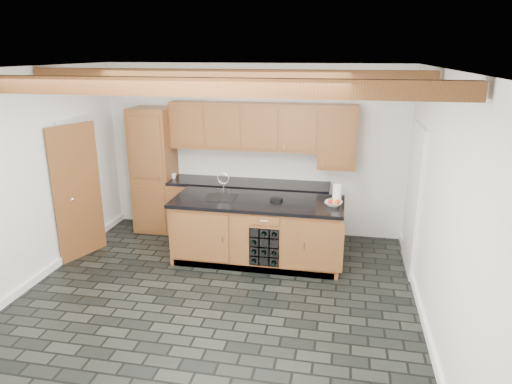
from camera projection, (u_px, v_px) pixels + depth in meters
The scene contains 10 objects.
ground at pixel (214, 302), 5.66m from camera, with size 5.00×5.00×0.00m, color black.
room_shell at pixel (216, 172), 5.72m from camera, with size 5.01×5.00×5.00m.
back_cabinetry at pixel (228, 177), 7.54m from camera, with size 3.65×0.62×2.20m.
island at pixel (258, 231), 6.67m from camera, with size 2.48×0.96×0.93m.
faucet at pixel (221, 195), 6.67m from camera, with size 0.45×0.40×0.34m.
kitchen_scale at pixel (277, 199), 6.51m from camera, with size 0.18×0.13×0.05m.
fruit_bowl at pixel (333, 204), 6.31m from camera, with size 0.24×0.24×0.06m, color white.
fruit_cluster at pixel (334, 201), 6.30m from camera, with size 0.16×0.17×0.07m.
paper_towel at pixel (337, 195), 6.33m from camera, with size 0.12×0.12×0.28m, color white.
mug at pixel (174, 176), 7.64m from camera, with size 0.09×0.09×0.08m, color white.
Camera 1 is at (1.48, -4.81, 2.98)m, focal length 32.00 mm.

